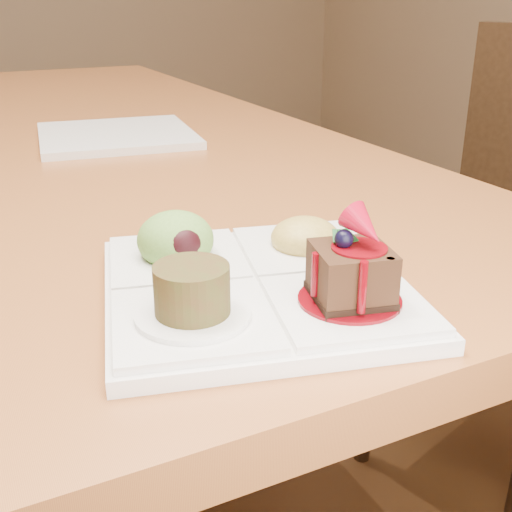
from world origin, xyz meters
name	(u,v)px	position (x,y,z in m)	size (l,w,h in m)	color
ground	(59,481)	(0.00, 0.00, 0.00)	(6.00, 6.00, 0.00)	brown
dining_table	(12,170)	(0.00, 0.00, 0.68)	(1.00, 1.80, 0.75)	#935526
sampler_plate	(253,274)	(0.10, -0.75, 0.77)	(0.28, 0.28, 0.09)	white
second_plate	(117,135)	(0.15, -0.14, 0.76)	(0.24, 0.24, 0.01)	white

